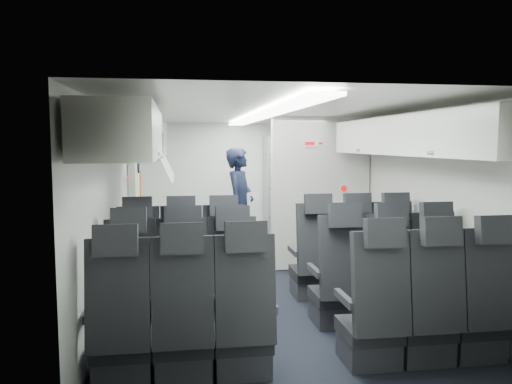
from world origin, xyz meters
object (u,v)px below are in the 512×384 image
object	(u,v)px
seat_row_mid	(285,288)
seat_row_rear	(309,321)
galley_unit	(289,190)
boarding_door	(135,199)
carry_on_bag	(146,143)
seat_row_front	(268,265)
flight_attendant	(240,206)

from	to	relation	value
seat_row_mid	seat_row_rear	size ratio (longest dim) A/B	1.00
seat_row_mid	galley_unit	size ratio (longest dim) A/B	1.75
seat_row_mid	seat_row_rear	world-z (taller)	same
boarding_door	carry_on_bag	world-z (taller)	carry_on_bag
seat_row_front	boarding_door	bearing A→B (deg)	128.16
boarding_door	flight_attendant	xyz separation A→B (m)	(1.54, -0.22, -0.09)
seat_row_rear	carry_on_bag	xyz separation A→B (m)	(-1.37, 2.37, 1.39)
boarding_door	flight_attendant	distance (m)	1.56
seat_row_front	carry_on_bag	world-z (taller)	carry_on_bag
seat_row_mid	galley_unit	world-z (taller)	galley_unit
galley_unit	boarding_door	xyz separation A→B (m)	(-2.59, -1.17, 0.00)
seat_row_mid	seat_row_rear	xyz separation A→B (m)	(0.00, -0.90, 0.00)
seat_row_mid	boarding_door	world-z (taller)	boarding_door
seat_row_front	boarding_door	distance (m)	2.71
galley_unit	boarding_door	world-z (taller)	galley_unit
seat_row_front	seat_row_mid	xyz separation A→B (m)	(0.00, -0.90, 0.00)
seat_row_mid	galley_unit	xyz separation A→B (m)	(0.95, 4.15, 0.55)
seat_row_front	seat_row_mid	bearing A→B (deg)	-90.00
seat_row_mid	boarding_door	bearing A→B (deg)	118.77
galley_unit	carry_on_bag	bearing A→B (deg)	-130.84
seat_row_rear	flight_attendant	xyz separation A→B (m)	(-0.10, 3.66, 0.46)
seat_row_rear	boarding_door	size ratio (longest dim) A/B	1.79
seat_row_rear	seat_row_mid	bearing A→B (deg)	90.00
seat_row_mid	flight_attendant	size ratio (longest dim) A/B	1.94
carry_on_bag	seat_row_front	bearing A→B (deg)	-30.02
seat_row_rear	galley_unit	xyz separation A→B (m)	(0.95, 5.05, 0.55)
seat_row_rear	boarding_door	xyz separation A→B (m)	(-1.64, 3.89, 0.55)
seat_row_front	seat_row_rear	size ratio (longest dim) A/B	1.00
seat_row_rear	galley_unit	size ratio (longest dim) A/B	1.75
galley_unit	flight_attendant	size ratio (longest dim) A/B	1.10
seat_row_mid	carry_on_bag	distance (m)	2.44
seat_row_rear	boarding_door	distance (m)	4.25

